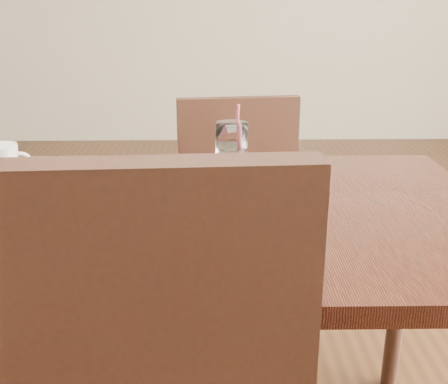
{
  "coord_description": "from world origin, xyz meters",
  "views": [
    {
      "loc": [
        0.0,
        -1.12,
        1.19
      ],
      "look_at": [
        0.02,
        -0.09,
        0.82
      ],
      "focal_mm": 45.0,
      "sensor_mm": 36.0,
      "label": 1
    }
  ],
  "objects_px": {
    "loaded_fries": "(224,199)",
    "fries_plate": "(224,221)",
    "chair_far": "(233,196)",
    "water_glass": "(232,152)",
    "table": "(215,242)",
    "coffee_mug": "(3,163)"
  },
  "relations": [
    {
      "from": "chair_far",
      "to": "fries_plate",
      "type": "distance_m",
      "value": 0.91
    },
    {
      "from": "chair_far",
      "to": "loaded_fries",
      "type": "bearing_deg",
      "value": -93.24
    },
    {
      "from": "chair_far",
      "to": "table",
      "type": "bearing_deg",
      "value": -94.98
    },
    {
      "from": "table",
      "to": "fries_plate",
      "type": "bearing_deg",
      "value": -78.77
    },
    {
      "from": "fries_plate",
      "to": "coffee_mug",
      "type": "xyz_separation_m",
      "value": [
        -0.53,
        0.29,
        0.04
      ]
    },
    {
      "from": "table",
      "to": "chair_far",
      "type": "relative_size",
      "value": 1.39
    },
    {
      "from": "chair_far",
      "to": "fries_plate",
      "type": "relative_size",
      "value": 2.68
    },
    {
      "from": "fries_plate",
      "to": "coffee_mug",
      "type": "height_order",
      "value": "coffee_mug"
    },
    {
      "from": "coffee_mug",
      "to": "loaded_fries",
      "type": "bearing_deg",
      "value": -28.47
    },
    {
      "from": "water_glass",
      "to": "table",
      "type": "bearing_deg",
      "value": -100.29
    },
    {
      "from": "loaded_fries",
      "to": "water_glass",
      "type": "relative_size",
      "value": 1.37
    },
    {
      "from": "table",
      "to": "fries_plate",
      "type": "relative_size",
      "value": 3.72
    },
    {
      "from": "table",
      "to": "loaded_fries",
      "type": "bearing_deg",
      "value": -78.77
    },
    {
      "from": "fries_plate",
      "to": "loaded_fries",
      "type": "distance_m",
      "value": 0.05
    },
    {
      "from": "fries_plate",
      "to": "water_glass",
      "type": "distance_m",
      "value": 0.34
    },
    {
      "from": "table",
      "to": "fries_plate",
      "type": "height_order",
      "value": "fries_plate"
    },
    {
      "from": "water_glass",
      "to": "chair_far",
      "type": "bearing_deg",
      "value": 87.43
    },
    {
      "from": "table",
      "to": "chair_far",
      "type": "bearing_deg",
      "value": 85.02
    },
    {
      "from": "chair_far",
      "to": "coffee_mug",
      "type": "xyz_separation_m",
      "value": [
        -0.58,
        -0.58,
        0.3
      ]
    },
    {
      "from": "loaded_fries",
      "to": "fries_plate",
      "type": "bearing_deg",
      "value": -53.13
    },
    {
      "from": "loaded_fries",
      "to": "water_glass",
      "type": "distance_m",
      "value": 0.33
    },
    {
      "from": "table",
      "to": "water_glass",
      "type": "relative_size",
      "value": 6.7
    }
  ]
}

